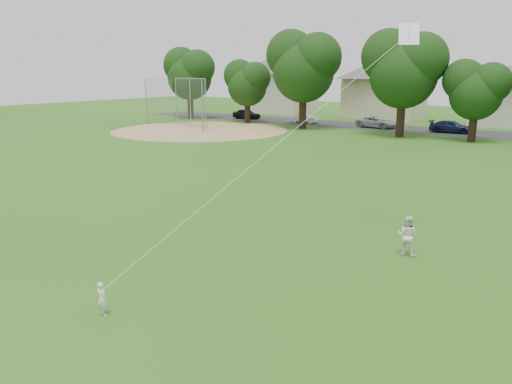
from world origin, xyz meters
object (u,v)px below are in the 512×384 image
Objects in this scene: toddler at (102,299)px; baseball_backstop at (186,103)px; older_boy at (407,235)px; kite at (279,143)px.

baseball_backstop is (-28.63, 32.84, 2.14)m from toddler.
older_boy is 5.53m from kite.
baseball_backstop reaches higher than toddler.
toddler is at bearing -48.91° from baseball_backstop.
kite reaches higher than baseball_backstop.
older_boy is 0.12× the size of baseball_backstop.
baseball_backstop is at bearing -50.52° from toddler.
toddler is 0.08× the size of baseball_backstop.
toddler is 9.84m from older_boy.
older_boy is 0.11× the size of kite.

